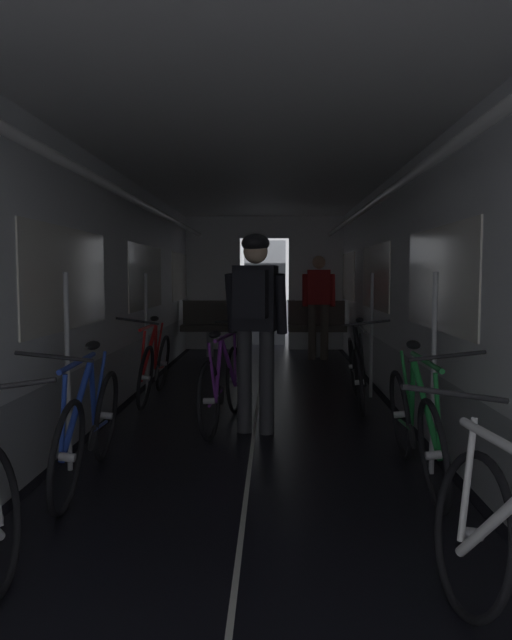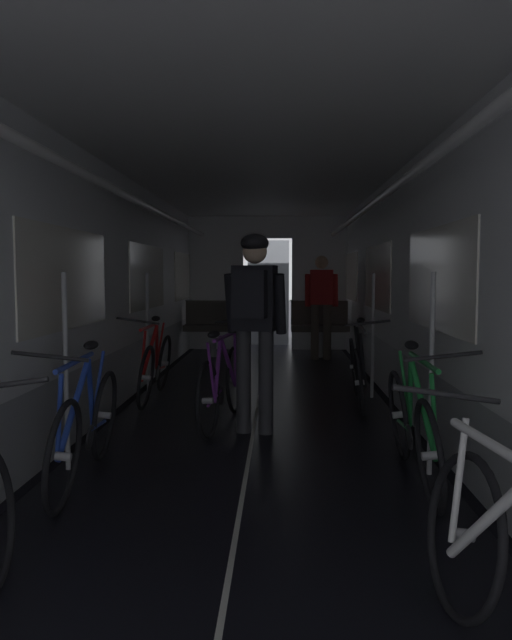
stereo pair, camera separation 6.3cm
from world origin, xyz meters
TOP-DOWN VIEW (x-y plane):
  - train_car_shell at (-0.00, 3.60)m, footprint 3.14×12.34m
  - bench_seat_far_left at (-0.90, 8.07)m, footprint 0.98×0.51m
  - bench_seat_far_right at (0.90, 8.07)m, footprint 0.98×0.51m
  - bicycle_blue at (-1.05, 1.85)m, footprint 0.44×1.69m
  - bicycle_green at (1.12, 1.95)m, footprint 0.44×1.69m
  - bicycle_red at (-1.15, 4.51)m, footprint 0.44×1.69m
  - bicycle_black at (1.05, 4.31)m, footprint 0.44×1.69m
  - person_cyclist_aisle at (0.01, 3.12)m, footprint 0.56×0.44m
  - bicycle_purple_in_aisle at (-0.29, 3.38)m, footprint 0.47×1.68m
  - person_standing_near_bench at (0.90, 7.70)m, footprint 0.53×0.23m

SIDE VIEW (x-z plane):
  - bicycle_red at x=-1.15m, z-range -0.10..0.86m
  - bicycle_black at x=1.05m, z-range -0.10..0.86m
  - bicycle_green at x=1.12m, z-range -0.09..0.86m
  - bicycle_blue at x=-1.05m, z-range -0.09..0.86m
  - bicycle_purple_in_aisle at x=-0.29m, z-range -0.09..0.85m
  - bench_seat_far_left at x=-0.90m, z-range 0.09..1.04m
  - bench_seat_far_right at x=0.90m, z-range 0.09..1.04m
  - person_standing_near_bench at x=0.90m, z-range 0.13..1.82m
  - person_cyclist_aisle at x=0.01m, z-range 0.21..1.94m
  - train_car_shell at x=0.00m, z-range 0.41..2.98m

